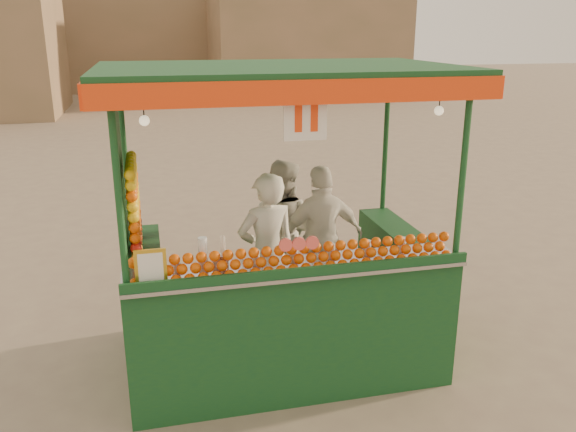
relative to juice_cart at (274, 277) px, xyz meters
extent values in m
plane|color=#746153|center=(-0.26, 0.24, -0.93)|extent=(90.00, 90.00, 0.00)
cube|color=#8F6D51|center=(6.74, 24.24, 1.57)|extent=(9.00, 6.00, 5.00)
cube|color=#8F6D51|center=(-2.26, 30.24, 2.57)|extent=(14.00, 7.00, 7.00)
cube|color=#113E21|center=(0.08, 0.14, -0.77)|extent=(2.90, 1.79, 0.33)
cylinder|color=black|center=(-0.92, 0.14, -0.73)|extent=(0.40, 0.11, 0.40)
cylinder|color=black|center=(1.09, 0.14, -0.73)|extent=(0.40, 0.11, 0.40)
cube|color=#113E21|center=(0.08, -0.58, -0.15)|extent=(2.90, 0.33, 0.89)
cube|color=#113E21|center=(-1.20, 0.26, -0.15)|extent=(0.33, 1.45, 0.89)
cube|color=#113E21|center=(1.37, 0.26, -0.15)|extent=(0.33, 1.45, 0.89)
cube|color=#B2B2B7|center=(0.08, -0.55, 0.31)|extent=(2.90, 0.51, 0.03)
cylinder|color=#113E21|center=(-1.31, -0.69, 1.08)|extent=(0.06, 0.06, 1.56)
cylinder|color=#113E21|center=(1.48, -0.69, 1.08)|extent=(0.06, 0.06, 1.56)
cylinder|color=#113E21|center=(-1.31, 0.98, 1.08)|extent=(0.06, 0.06, 1.56)
cylinder|color=#113E21|center=(1.48, 0.98, 1.08)|extent=(0.06, 0.06, 1.56)
cube|color=#113E21|center=(0.08, 0.14, 1.90)|extent=(3.13, 2.01, 0.09)
cube|color=#F03A0D|center=(0.08, -0.86, 1.81)|extent=(3.13, 0.04, 0.18)
cube|color=#F03A0D|center=(0.08, 1.15, 1.81)|extent=(3.13, 0.04, 0.18)
cube|color=#F03A0D|center=(-1.48, 0.14, 1.81)|extent=(0.04, 2.01, 0.18)
cube|color=#F03A0D|center=(1.64, 0.14, 1.81)|extent=(0.04, 2.01, 0.18)
cylinder|color=#F8544B|center=(0.06, -0.69, 0.58)|extent=(0.11, 0.03, 0.11)
cube|color=gold|center=(-1.12, -0.69, 0.48)|extent=(0.25, 0.02, 0.31)
cube|color=white|center=(0.08, -0.77, 1.61)|extent=(0.33, 0.02, 0.33)
sphere|color=#FFE5B2|center=(-1.09, -0.61, 1.61)|extent=(0.08, 0.08, 0.08)
sphere|color=#FFE5B2|center=(1.25, -0.61, 1.61)|extent=(0.08, 0.08, 0.08)
imported|color=beige|center=(-0.05, 0.10, 0.20)|extent=(0.64, 0.49, 1.60)
imported|color=beige|center=(0.25, 0.81, 0.18)|extent=(0.96, 0.93, 1.55)
imported|color=white|center=(0.60, 0.46, 0.17)|extent=(0.93, 0.45, 1.55)
camera|label=1|loc=(-1.07, -5.04, 2.25)|focal=36.76mm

